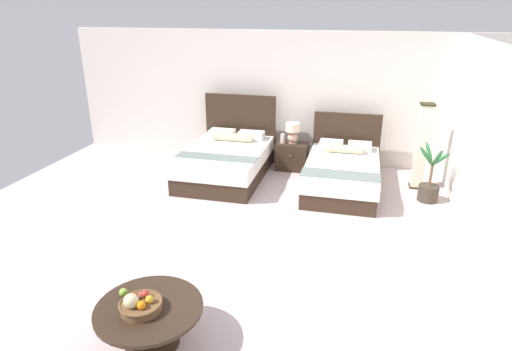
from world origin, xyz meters
TOP-DOWN VIEW (x-y plane):
  - ground_plane at (0.00, 0.00)m, footprint 9.33×10.28m
  - wall_back at (0.00, 3.34)m, footprint 9.33×0.12m
  - wall_side_right at (2.86, 0.40)m, footprint 0.12×5.88m
  - bed_near_window at (-1.05, 2.03)m, footprint 1.43×2.09m
  - bed_near_corner at (1.05, 2.03)m, footprint 1.25×2.09m
  - nightstand at (0.05, 2.70)m, footprint 0.60×0.40m
  - table_lamp at (0.05, 2.72)m, footprint 0.27×0.27m
  - vase at (-0.13, 2.66)m, footprint 0.08×0.08m
  - coffee_table at (-0.44, -2.23)m, footprint 0.99×0.99m
  - fruit_bowl at (-0.49, -2.29)m, footprint 0.39×0.39m
  - loose_apple at (-0.74, -2.14)m, footprint 0.08×0.08m
  - floor_lamp_corner at (2.32, 2.35)m, footprint 0.24×0.24m
  - potted_palm at (2.45, 1.79)m, footprint 0.49×0.48m

SIDE VIEW (x-z plane):
  - ground_plane at x=0.00m, z-range -0.02..0.00m
  - nightstand at x=0.05m, z-range 0.00..0.53m
  - potted_palm at x=2.45m, z-range -0.21..0.74m
  - bed_near_corner at x=1.05m, z-range -0.27..0.83m
  - bed_near_window at x=-1.05m, z-range -0.35..1.00m
  - coffee_table at x=-0.44m, z-range 0.12..0.54m
  - loose_apple at x=-0.74m, z-range 0.42..0.50m
  - fruit_bowl at x=-0.49m, z-range 0.39..0.59m
  - vase at x=-0.13m, z-range 0.53..0.71m
  - floor_lamp_corner at x=2.32m, z-range 0.00..1.48m
  - table_lamp at x=0.05m, z-range 0.56..0.95m
  - wall_back at x=0.00m, z-range 0.00..2.54m
  - wall_side_right at x=2.86m, z-range 0.00..2.54m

